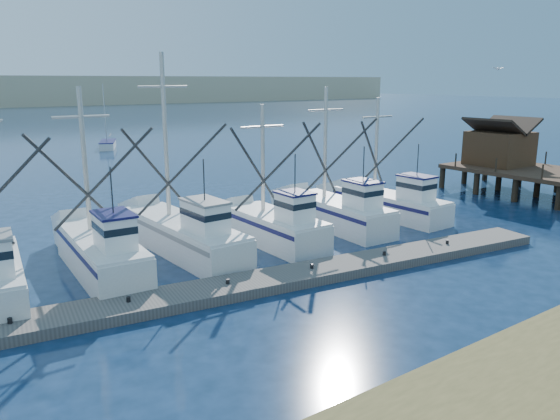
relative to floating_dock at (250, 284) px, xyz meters
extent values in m
plane|color=#0C1F36|center=(5.97, -5.32, -0.21)|extent=(500.00, 500.00, 0.00)
cube|color=#5B5651|center=(0.00, 0.00, 0.00)|extent=(31.79, 6.38, 0.42)
cube|color=#4C331E|center=(27.47, 6.68, 3.09)|extent=(4.00, 4.00, 2.60)
cube|color=silver|center=(-4.42, 5.40, 0.61)|extent=(2.74, 8.21, 1.65)
cube|color=white|center=(-4.42, 3.33, 2.19)|extent=(1.43, 2.05, 1.50)
cylinder|color=#B7B2A8|center=(-4.42, 6.78, 4.74)|extent=(0.22, 0.22, 6.61)
cube|color=silver|center=(-0.09, 6.08, 0.57)|extent=(2.71, 9.53, 1.57)
cube|color=white|center=(-0.09, 3.66, 2.11)|extent=(1.45, 2.35, 1.50)
cylinder|color=#B7B2A8|center=(-0.09, 7.69, 5.50)|extent=(0.22, 0.22, 8.29)
cube|color=silver|center=(4.57, 4.70, 0.55)|extent=(2.42, 6.68, 1.51)
cube|color=white|center=(4.57, 2.99, 2.05)|extent=(1.40, 1.63, 1.50)
cylinder|color=#B7B2A8|center=(4.57, 5.84, 4.19)|extent=(0.22, 0.22, 5.78)
cube|color=silver|center=(9.44, 5.19, 0.55)|extent=(2.78, 7.77, 1.53)
cube|color=white|center=(9.44, 3.23, 2.07)|extent=(1.48, 1.93, 1.50)
cylinder|color=#B7B2A8|center=(9.44, 6.49, 4.63)|extent=(0.22, 0.22, 6.61)
cube|color=silver|center=(13.98, 5.41, 0.47)|extent=(2.62, 8.17, 1.36)
cube|color=white|center=(13.98, 3.33, 1.90)|extent=(1.43, 2.02, 1.50)
cylinder|color=#B7B2A8|center=(13.98, 6.79, 4.20)|extent=(0.22, 0.22, 6.10)
cube|color=silver|center=(11.08, 51.28, 0.24)|extent=(3.73, 5.93, 0.90)
cylinder|color=#B7B2A8|center=(11.08, 51.58, 4.29)|extent=(0.12, 0.12, 7.20)
sphere|color=white|center=(23.92, 5.07, 9.09)|extent=(0.22, 0.22, 0.22)
cube|color=white|center=(23.59, 5.07, 9.11)|extent=(0.55, 0.13, 0.15)
cube|color=white|center=(24.25, 5.07, 9.11)|extent=(0.55, 0.13, 0.15)
camera|label=1|loc=(-11.39, -18.14, 8.29)|focal=35.00mm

